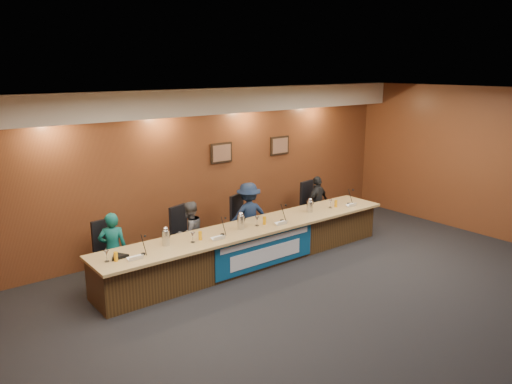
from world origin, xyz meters
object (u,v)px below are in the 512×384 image
Objects in this scene: carafe_mid at (241,222)px; carafe_right at (310,207)px; dais_body at (252,246)px; carafe_left at (166,238)px; office_chair_c at (246,224)px; office_chair_b at (187,238)px; panelist_c at (249,216)px; panelist_d at (317,203)px; office_chair_a at (111,256)px; speakerphone at (119,256)px; banner at (266,250)px; panelist_a at (113,249)px; panelist_b at (190,233)px; office_chair_d at (314,208)px.

carafe_right is at bearing 0.56° from carafe_mid.
carafe_left is (-1.77, 0.02, 0.53)m from dais_body.
carafe_left is (-2.21, -0.77, 0.40)m from office_chair_c.
office_chair_b is 1.37m from office_chair_c.
carafe_right is at bearing -1.41° from dais_body.
panelist_c is 1.93m from panelist_d.
dais_body is 1.84m from carafe_left.
carafe_mid reaches higher than office_chair_c.
carafe_left is (0.64, -0.77, 0.40)m from office_chair_a.
office_chair_a is 2.31m from carafe_mid.
panelist_d is at bearing 8.11° from speakerphone.
carafe_left is 1.01× the size of carafe_mid.
carafe_left is at bearing 166.04° from banner.
banner is 8.76× the size of carafe_mid.
dais_body is at bearing -139.08° from office_chair_c.
dais_body is 23.88× the size of carafe_mid.
office_chair_a is 2.18× the size of carafe_right.
carafe_mid is at bearing 3.16° from panelist_d.
panelist_b is at bearing -157.87° from panelist_a.
carafe_mid is (-0.29, 0.36, 0.50)m from banner.
speakerphone is at bearing 27.73° from panelist_c.
office_chair_a is at bearing -12.86° from panelist_b.
panelist_a is 3.92m from carafe_right.
panelist_b is 2.51× the size of office_chair_d.
panelist_b is 3.30m from panelist_d.
banner is (0.00, -0.41, 0.03)m from dais_body.
carafe_left is at bearing 156.17° from panelist_a.
panelist_c is 1.38m from office_chair_b.
carafe_right is (3.85, -0.83, 0.38)m from office_chair_a.
office_chair_b is 2.53m from carafe_right.
office_chair_c is at bearing 60.76° from dais_body.
panelist_b is 2.51× the size of office_chair_a.
dais_body is 18.75× the size of speakerphone.
panelist_c is at bearing -12.37° from panelist_d.
carafe_left reaches higher than carafe_right.
office_chair_d is 4.23m from carafe_left.
panelist_d is 4.89× the size of carafe_left.
panelist_c is 0.22m from office_chair_c.
carafe_mid is at bearing -2.96° from carafe_left.
office_chair_b is 2.18× the size of carafe_right.
panelist_b is 1.37m from panelist_c.
panelist_a is 2.25m from carafe_mid.
dais_body is at bearing 178.59° from carafe_right.
panelist_b is 2.51× the size of office_chair_b.
panelist_c is 5.42× the size of carafe_mid.
panelist_c is 1.06m from carafe_mid.
office_chair_a is 0.88m from speakerphone.
carafe_left is at bearing 31.40° from panelist_c.
dais_body is at bearing 3.82° from panelist_d.
office_chair_b is at bearing -99.01° from panelist_b.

